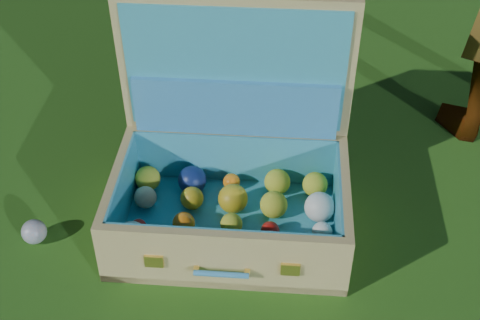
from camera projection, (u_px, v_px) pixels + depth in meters
name	position (u px, v px, depth m)	size (l,w,h in m)	color
ground	(272.00, 256.00, 1.62)	(60.00, 60.00, 0.00)	#215114
stray_ball	(34.00, 232.00, 1.64)	(0.06, 0.06, 0.06)	teal
suitcase	(232.00, 167.00, 1.64)	(0.66, 0.55, 0.55)	tan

